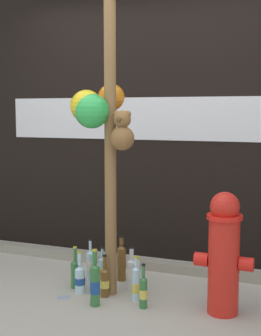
{
  "coord_description": "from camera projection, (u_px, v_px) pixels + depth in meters",
  "views": [
    {
      "loc": [
        1.49,
        -2.91,
        1.42
      ],
      "look_at": [
        0.21,
        0.43,
        0.99
      ],
      "focal_mm": 51.71,
      "sensor_mm": 36.0,
      "label": 1
    }
  ],
  "objects": [
    {
      "name": "bottle_5",
      "position": [
        80.0,
        278.0,
        3.78
      ],
      "size": [
        0.08,
        0.08,
        0.33
      ],
      "color": "#B2DBEA",
      "rests_on": "ground_plane"
    },
    {
      "name": "bottle_2",
      "position": [
        136.0,
        283.0,
        3.62
      ],
      "size": [
        0.07,
        0.07,
        0.34
      ],
      "color": "#B2DBEA",
      "rests_on": "ground_plane"
    },
    {
      "name": "bottle_4",
      "position": [
        143.0,
        292.0,
        3.49
      ],
      "size": [
        0.06,
        0.06,
        0.33
      ],
      "color": "#337038",
      "rests_on": "ground_plane"
    },
    {
      "name": "bottle_3",
      "position": [
        105.0,
        281.0,
        3.7
      ],
      "size": [
        0.07,
        0.07,
        0.33
      ],
      "color": "brown",
      "rests_on": "ground_plane"
    },
    {
      "name": "bottle_10",
      "position": [
        122.0,
        261.0,
        4.05
      ],
      "size": [
        0.08,
        0.08,
        0.38
      ],
      "color": "brown",
      "rests_on": "ground_plane"
    },
    {
      "name": "ground_plane",
      "position": [
        81.0,
        314.0,
        3.4
      ],
      "size": [
        14.0,
        14.0,
        0.0
      ],
      "primitive_type": "plane",
      "color": "#ADA899"
    },
    {
      "name": "building_wall",
      "position": [
        152.0,
        85.0,
        4.63
      ],
      "size": [
        10.0,
        0.21,
        3.33
      ],
      "color": "black",
      "rests_on": "ground_plane"
    },
    {
      "name": "bottle_6",
      "position": [
        103.0,
        271.0,
        3.91
      ],
      "size": [
        0.07,
        0.07,
        0.33
      ],
      "color": "#93CCE0",
      "rests_on": "ground_plane"
    },
    {
      "name": "memorial_post",
      "position": [
        103.0,
        93.0,
        3.6
      ],
      "size": [
        0.51,
        0.47,
        2.66
      ],
      "color": "olive",
      "rests_on": "ground_plane"
    },
    {
      "name": "bottle_9",
      "position": [
        75.0,
        272.0,
        3.89
      ],
      "size": [
        0.07,
        0.07,
        0.34
      ],
      "color": "#337038",
      "rests_on": "ground_plane"
    },
    {
      "name": "litter_2",
      "position": [
        63.0,
        297.0,
        3.69
      ],
      "size": [
        0.11,
        0.1,
        0.01
      ],
      "primitive_type": "cube",
      "rotation": [
        0.0,
        0.0,
        0.36
      ],
      "color": "#8C99B2",
      "rests_on": "ground_plane"
    },
    {
      "name": "curb_strip",
      "position": [
        135.0,
        263.0,
        4.41
      ],
      "size": [
        8.0,
        0.12,
        0.08
      ],
      "primitive_type": "cube",
      "color": "gray",
      "rests_on": "ground_plane"
    },
    {
      "name": "bottle_7",
      "position": [
        95.0,
        284.0,
        3.52
      ],
      "size": [
        0.07,
        0.07,
        0.42
      ],
      "color": "#337038",
      "rests_on": "ground_plane"
    },
    {
      "name": "bottle_1",
      "position": [
        90.0,
        265.0,
        4.02
      ],
      "size": [
        0.07,
        0.07,
        0.37
      ],
      "color": "#B2DBEA",
      "rests_on": "ground_plane"
    },
    {
      "name": "fire_hydrant",
      "position": [
        224.0,
        252.0,
        3.36
      ],
      "size": [
        0.41,
        0.25,
        0.87
      ],
      "color": "red",
      "rests_on": "ground_plane"
    },
    {
      "name": "bottle_8",
      "position": [
        138.0,
        281.0,
        3.73
      ],
      "size": [
        0.07,
        0.07,
        0.3
      ],
      "color": "silver",
      "rests_on": "ground_plane"
    },
    {
      "name": "bottle_0",
      "position": [
        132.0,
        272.0,
        3.85
      ],
      "size": [
        0.08,
        0.08,
        0.35
      ],
      "color": "silver",
      "rests_on": "ground_plane"
    }
  ]
}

